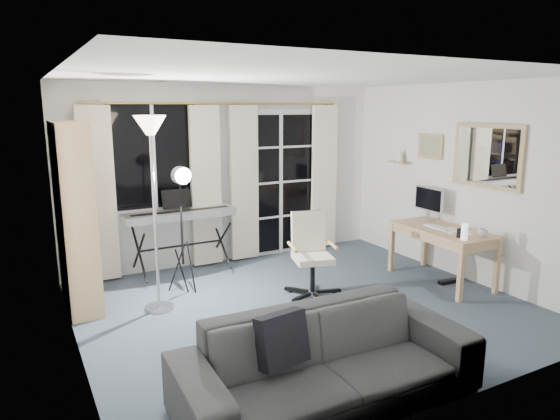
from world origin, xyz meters
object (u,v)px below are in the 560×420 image
object	(u,v)px
keyboard_piano	(180,216)
sofa	(328,346)
mug	(483,232)
office_chair	(310,246)
desk	(442,235)
monitor	(429,200)
torchiere_lamp	(152,156)
bookshelf	(72,222)
studio_light	(182,190)

from	to	relation	value
keyboard_piano	sofa	world-z (taller)	keyboard_piano
mug	sofa	bearing A→B (deg)	-160.45
office_chair	sofa	bearing A→B (deg)	-102.58
desk	office_chair	bearing A→B (deg)	166.80
desk	monitor	world-z (taller)	monitor
torchiere_lamp	keyboard_piano	distance (m)	1.42
desk	mug	xyz separation A→B (m)	(0.10, -0.50, 0.14)
mug	torchiere_lamp	bearing A→B (deg)	158.98
office_chair	desk	xyz separation A→B (m)	(1.60, -0.45, 0.03)
bookshelf	torchiere_lamp	world-z (taller)	torchiere_lamp
desk	bookshelf	bearing A→B (deg)	165.07
monitor	office_chair	bearing A→B (deg)	-177.49
mug	desk	bearing A→B (deg)	101.31
bookshelf	monitor	world-z (taller)	bookshelf
torchiere_lamp	mug	xyz separation A→B (m)	(3.36, -1.29, -0.90)
keyboard_piano	desk	size ratio (longest dim) A/B	1.10
bookshelf	studio_light	size ratio (longest dim) A/B	1.31
torchiere_lamp	office_chair	world-z (taller)	torchiere_lamp
bookshelf	torchiere_lamp	distance (m)	1.12
office_chair	monitor	world-z (taller)	monitor
bookshelf	desk	distance (m)	4.21
bookshelf	mug	world-z (taller)	bookshelf
keyboard_piano	mug	xyz separation A→B (m)	(2.80, -2.27, -0.04)
bookshelf	keyboard_piano	distance (m)	1.42
bookshelf	sofa	bearing A→B (deg)	-63.91
office_chair	keyboard_piano	bearing A→B (deg)	145.43
studio_light	desk	world-z (taller)	studio_light
desk	sofa	world-z (taller)	sofa
bookshelf	studio_light	distance (m)	1.17
bookshelf	desk	size ratio (longest dim) A/B	1.54
keyboard_piano	desk	xyz separation A→B (m)	(2.70, -1.77, -0.18)
keyboard_piano	mug	distance (m)	3.61
bookshelf	office_chair	world-z (taller)	bookshelf
desk	keyboard_piano	bearing A→B (deg)	149.03
torchiere_lamp	office_chair	distance (m)	2.01
torchiere_lamp	desk	xyz separation A→B (m)	(3.26, -0.79, -1.04)
torchiere_lamp	mug	world-z (taller)	torchiere_lamp
torchiere_lamp	mug	distance (m)	3.71
studio_light	keyboard_piano	bearing A→B (deg)	70.38
bookshelf	torchiere_lamp	xyz separation A→B (m)	(0.74, -0.45, 0.70)
keyboard_piano	sofa	distance (m)	3.26
office_chair	mug	size ratio (longest dim) A/B	8.55
bookshelf	sofa	xyz separation A→B (m)	(1.37, -2.72, -0.50)
keyboard_piano	desk	bearing A→B (deg)	-34.39
bookshelf	keyboard_piano	size ratio (longest dim) A/B	1.40
monitor	sofa	xyz separation A→B (m)	(-2.83, -1.92, -0.50)
desk	monitor	xyz separation A→B (m)	(0.20, 0.45, 0.34)
office_chair	monitor	xyz separation A→B (m)	(1.80, 0.01, 0.37)
desk	monitor	size ratio (longest dim) A/B	2.64
office_chair	mug	bearing A→B (deg)	-13.25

